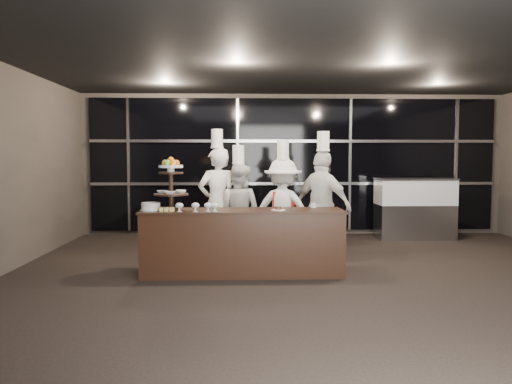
{
  "coord_description": "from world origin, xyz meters",
  "views": [
    {
      "loc": [
        -1.17,
        -5.68,
        1.66
      ],
      "look_at": [
        -0.92,
        1.61,
        1.15
      ],
      "focal_mm": 35.0,
      "sensor_mm": 36.0,
      "label": 1
    }
  ],
  "objects_px": {
    "layer_cake": "(151,207)",
    "chef_a": "(217,202)",
    "buffet_counter": "(243,242)",
    "display_stand": "(171,180)",
    "chef_b": "(239,210)",
    "chef_d": "(323,206)",
    "display_case": "(415,205)",
    "chef_c": "(283,209)"
  },
  "relations": [
    {
      "from": "buffet_counter",
      "to": "display_stand",
      "type": "relative_size",
      "value": 3.81
    },
    {
      "from": "display_case",
      "to": "layer_cake",
      "type": "bearing_deg",
      "value": -147.67
    },
    {
      "from": "buffet_counter",
      "to": "chef_b",
      "type": "relative_size",
      "value": 1.53
    },
    {
      "from": "display_case",
      "to": "chef_a",
      "type": "bearing_deg",
      "value": -154.72
    },
    {
      "from": "display_stand",
      "to": "layer_cake",
      "type": "height_order",
      "value": "display_stand"
    },
    {
      "from": "buffet_counter",
      "to": "chef_a",
      "type": "distance_m",
      "value": 1.29
    },
    {
      "from": "display_case",
      "to": "chef_a",
      "type": "xyz_separation_m",
      "value": [
        -3.93,
        -1.85,
        0.24
      ]
    },
    {
      "from": "chef_c",
      "to": "chef_d",
      "type": "xyz_separation_m",
      "value": [
        0.62,
        -0.15,
        0.07
      ]
    },
    {
      "from": "buffet_counter",
      "to": "chef_d",
      "type": "height_order",
      "value": "chef_d"
    },
    {
      "from": "chef_a",
      "to": "chef_c",
      "type": "height_order",
      "value": "chef_a"
    },
    {
      "from": "layer_cake",
      "to": "chef_c",
      "type": "distance_m",
      "value": 2.19
    },
    {
      "from": "display_stand",
      "to": "layer_cake",
      "type": "distance_m",
      "value": 0.46
    },
    {
      "from": "buffet_counter",
      "to": "display_case",
      "type": "distance_m",
      "value": 4.62
    },
    {
      "from": "chef_a",
      "to": "chef_d",
      "type": "height_order",
      "value": "chef_a"
    },
    {
      "from": "buffet_counter",
      "to": "chef_b",
      "type": "height_order",
      "value": "chef_b"
    },
    {
      "from": "buffet_counter",
      "to": "layer_cake",
      "type": "relative_size",
      "value": 9.47
    },
    {
      "from": "display_case",
      "to": "chef_a",
      "type": "relative_size",
      "value": 0.73
    },
    {
      "from": "buffet_counter",
      "to": "display_case",
      "type": "relative_size",
      "value": 1.84
    },
    {
      "from": "display_stand",
      "to": "chef_b",
      "type": "xyz_separation_m",
      "value": [
        0.94,
        1.11,
        -0.55
      ]
    },
    {
      "from": "chef_b",
      "to": "chef_d",
      "type": "distance_m",
      "value": 1.37
    },
    {
      "from": "layer_cake",
      "to": "chef_a",
      "type": "relative_size",
      "value": 0.14
    },
    {
      "from": "display_stand",
      "to": "chef_b",
      "type": "bearing_deg",
      "value": 49.67
    },
    {
      "from": "display_stand",
      "to": "chef_a",
      "type": "height_order",
      "value": "chef_a"
    },
    {
      "from": "layer_cake",
      "to": "display_case",
      "type": "xyz_separation_m",
      "value": [
        4.8,
        3.04,
        -0.29
      ]
    },
    {
      "from": "buffet_counter",
      "to": "chef_a",
      "type": "bearing_deg",
      "value": 109.66
    },
    {
      "from": "chef_b",
      "to": "chef_d",
      "type": "relative_size",
      "value": 0.9
    },
    {
      "from": "chef_b",
      "to": "chef_c",
      "type": "height_order",
      "value": "chef_c"
    },
    {
      "from": "display_case",
      "to": "chef_b",
      "type": "height_order",
      "value": "chef_b"
    },
    {
      "from": "buffet_counter",
      "to": "chef_d",
      "type": "distance_m",
      "value": 1.57
    },
    {
      "from": "chef_a",
      "to": "chef_b",
      "type": "bearing_deg",
      "value": -3.76
    },
    {
      "from": "chef_b",
      "to": "chef_a",
      "type": "bearing_deg",
      "value": 176.24
    },
    {
      "from": "display_case",
      "to": "chef_c",
      "type": "relative_size",
      "value": 0.8
    },
    {
      "from": "display_case",
      "to": "chef_c",
      "type": "xyz_separation_m",
      "value": [
        -2.87,
        -2.02,
        0.14
      ]
    },
    {
      "from": "layer_cake",
      "to": "chef_d",
      "type": "bearing_deg",
      "value": 18.74
    },
    {
      "from": "chef_b",
      "to": "chef_d",
      "type": "xyz_separation_m",
      "value": [
        1.33,
        -0.29,
        0.1
      ]
    },
    {
      "from": "buffet_counter",
      "to": "display_stand",
      "type": "height_order",
      "value": "display_stand"
    },
    {
      "from": "buffet_counter",
      "to": "layer_cake",
      "type": "bearing_deg",
      "value": -177.76
    },
    {
      "from": "layer_cake",
      "to": "chef_b",
      "type": "height_order",
      "value": "chef_b"
    },
    {
      "from": "chef_a",
      "to": "buffet_counter",
      "type": "bearing_deg",
      "value": -70.34
    },
    {
      "from": "chef_b",
      "to": "layer_cake",
      "type": "bearing_deg",
      "value": -136.43
    },
    {
      "from": "buffet_counter",
      "to": "layer_cake",
      "type": "height_order",
      "value": "layer_cake"
    },
    {
      "from": "display_stand",
      "to": "display_case",
      "type": "height_order",
      "value": "display_stand"
    }
  ]
}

